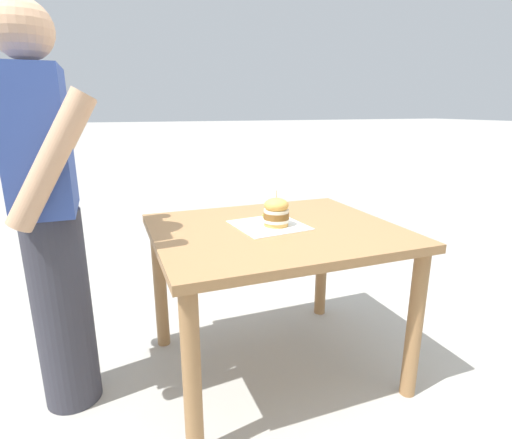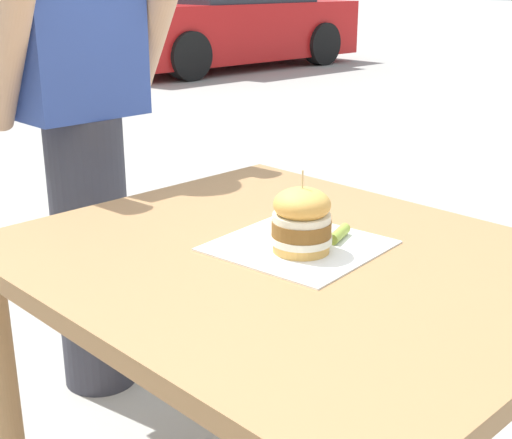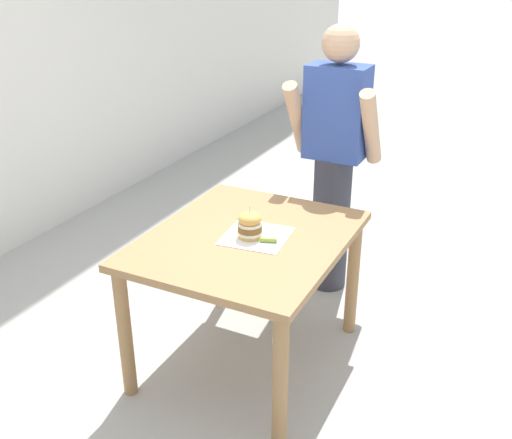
{
  "view_description": "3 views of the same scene",
  "coord_description": "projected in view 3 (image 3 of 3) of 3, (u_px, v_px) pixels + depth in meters",
  "views": [
    {
      "loc": [
        -1.66,
        0.73,
        1.31
      ],
      "look_at": [
        0.0,
        0.1,
        0.81
      ],
      "focal_mm": 28.0,
      "sensor_mm": 36.0,
      "label": 1
    },
    {
      "loc": [
        -1.0,
        -0.92,
        1.29
      ],
      "look_at": [
        0.0,
        0.1,
        0.81
      ],
      "focal_mm": 50.0,
      "sensor_mm": 36.0,
      "label": 2
    },
    {
      "loc": [
        1.23,
        -2.4,
        2.09
      ],
      "look_at": [
        0.0,
        0.1,
        0.81
      ],
      "focal_mm": 42.0,
      "sensor_mm": 36.0,
      "label": 3
    }
  ],
  "objects": [
    {
      "name": "serving_paper",
      "position": [
        256.0,
        236.0,
        3.0
      ],
      "size": [
        0.35,
        0.35,
        0.0
      ],
      "primitive_type": "cube",
      "rotation": [
        0.0,
        0.0,
        0.11
      ],
      "color": "white",
      "rests_on": "patio_table"
    },
    {
      "name": "ground_plane",
      "position": [
        248.0,
        358.0,
        3.33
      ],
      "size": [
        80.0,
        80.0,
        0.0
      ],
      "primitive_type": "plane",
      "color": "#ADAAA3"
    },
    {
      "name": "sandwich",
      "position": [
        250.0,
        225.0,
        2.96
      ],
      "size": [
        0.13,
        0.13,
        0.17
      ],
      "color": "gold",
      "rests_on": "serving_paper"
    },
    {
      "name": "parked_car_mid_block",
      "position": [
        65.0,
        23.0,
        11.54
      ],
      "size": [
        4.25,
        1.93,
        1.6
      ],
      "color": "navy",
      "rests_on": "ground"
    },
    {
      "name": "patio_table",
      "position": [
        247.0,
        256.0,
        3.06
      ],
      "size": [
        0.95,
        1.14,
        0.76
      ],
      "color": "#9E7247",
      "rests_on": "ground"
    },
    {
      "name": "diner_across_table",
      "position": [
        334.0,
        159.0,
        3.69
      ],
      "size": [
        0.55,
        0.35,
        1.69
      ],
      "color": "#33333D",
      "rests_on": "ground"
    },
    {
      "name": "pickle_spear",
      "position": [
        269.0,
        240.0,
        2.93
      ],
      "size": [
        0.09,
        0.05,
        0.02
      ],
      "primitive_type": "cylinder",
      "rotation": [
        0.0,
        1.57,
        0.34
      ],
      "color": "#8EA83D",
      "rests_on": "serving_paper"
    }
  ]
}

